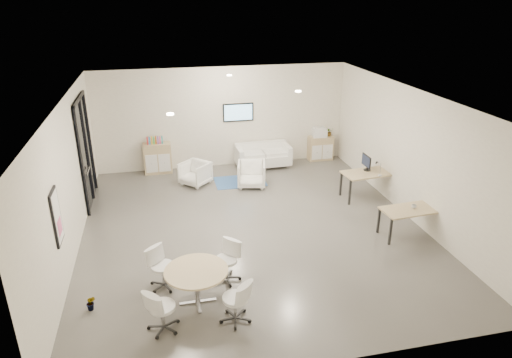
{
  "coord_description": "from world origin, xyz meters",
  "views": [
    {
      "loc": [
        -2.06,
        -9.56,
        5.33
      ],
      "look_at": [
        0.17,
        0.4,
        1.11
      ],
      "focal_mm": 32.0,
      "sensor_mm": 36.0,
      "label": 1
    }
  ],
  "objects_px": {
    "desk_rear": "(369,175)",
    "desk_front": "(410,212)",
    "sideboard_left": "(158,158)",
    "armchair_left": "(195,172)",
    "sideboard_right": "(320,148)",
    "armchair_right": "(252,173)",
    "round_table": "(196,274)",
    "loveseat": "(263,156)"
  },
  "relations": [
    {
      "from": "sideboard_left",
      "to": "desk_rear",
      "type": "distance_m",
      "value": 6.48
    },
    {
      "from": "sideboard_left",
      "to": "round_table",
      "type": "xyz_separation_m",
      "value": [
        0.54,
        -6.83,
        0.14
      ]
    },
    {
      "from": "sideboard_left",
      "to": "armchair_left",
      "type": "distance_m",
      "value": 1.61
    },
    {
      "from": "armchair_left",
      "to": "armchair_right",
      "type": "height_order",
      "value": "armchair_right"
    },
    {
      "from": "desk_front",
      "to": "armchair_left",
      "type": "bearing_deg",
      "value": 133.36
    },
    {
      "from": "armchair_right",
      "to": "round_table",
      "type": "relative_size",
      "value": 0.7
    },
    {
      "from": "desk_front",
      "to": "round_table",
      "type": "xyz_separation_m",
      "value": [
        -5.07,
        -1.43,
        -0.01
      ]
    },
    {
      "from": "sideboard_right",
      "to": "round_table",
      "type": "relative_size",
      "value": 0.71
    },
    {
      "from": "sideboard_right",
      "to": "desk_front",
      "type": "bearing_deg",
      "value": -87.88
    },
    {
      "from": "sideboard_left",
      "to": "loveseat",
      "type": "xyz_separation_m",
      "value": [
        3.34,
        -0.19,
        -0.12
      ]
    },
    {
      "from": "sideboard_right",
      "to": "loveseat",
      "type": "height_order",
      "value": "sideboard_right"
    },
    {
      "from": "sideboard_right",
      "to": "loveseat",
      "type": "relative_size",
      "value": 0.47
    },
    {
      "from": "armchair_left",
      "to": "desk_front",
      "type": "distance_m",
      "value": 6.19
    },
    {
      "from": "armchair_left",
      "to": "desk_front",
      "type": "height_order",
      "value": "armchair_left"
    },
    {
      "from": "sideboard_left",
      "to": "armchair_right",
      "type": "xyz_separation_m",
      "value": [
        2.65,
        -1.72,
        -0.07
      ]
    },
    {
      "from": "loveseat",
      "to": "desk_front",
      "type": "relative_size",
      "value": 1.27
    },
    {
      "from": "sideboard_left",
      "to": "round_table",
      "type": "bearing_deg",
      "value": -85.51
    },
    {
      "from": "loveseat",
      "to": "armchair_left",
      "type": "bearing_deg",
      "value": -157.52
    },
    {
      "from": "sideboard_right",
      "to": "sideboard_left",
      "type": "bearing_deg",
      "value": -179.78
    },
    {
      "from": "sideboard_left",
      "to": "desk_front",
      "type": "bearing_deg",
      "value": -43.94
    },
    {
      "from": "armchair_left",
      "to": "round_table",
      "type": "bearing_deg",
      "value": -49.77
    },
    {
      "from": "desk_rear",
      "to": "round_table",
      "type": "distance_m",
      "value": 6.24
    },
    {
      "from": "armchair_left",
      "to": "desk_rear",
      "type": "relative_size",
      "value": 0.5
    },
    {
      "from": "sideboard_left",
      "to": "desk_rear",
      "type": "xyz_separation_m",
      "value": [
        5.62,
        -3.21,
        0.2
      ]
    },
    {
      "from": "loveseat",
      "to": "round_table",
      "type": "relative_size",
      "value": 1.52
    },
    {
      "from": "sideboard_left",
      "to": "loveseat",
      "type": "bearing_deg",
      "value": -3.3
    },
    {
      "from": "sideboard_left",
      "to": "desk_front",
      "type": "height_order",
      "value": "sideboard_left"
    },
    {
      "from": "armchair_left",
      "to": "sideboard_right",
      "type": "bearing_deg",
      "value": 61.29
    },
    {
      "from": "desk_rear",
      "to": "armchair_right",
      "type": "bearing_deg",
      "value": 147.61
    },
    {
      "from": "desk_rear",
      "to": "desk_front",
      "type": "xyz_separation_m",
      "value": [
        -0.01,
        -2.19,
        -0.06
      ]
    },
    {
      "from": "sideboard_right",
      "to": "armchair_left",
      "type": "height_order",
      "value": "sideboard_right"
    },
    {
      "from": "sideboard_left",
      "to": "desk_rear",
      "type": "bearing_deg",
      "value": -29.76
    },
    {
      "from": "desk_rear",
      "to": "desk_front",
      "type": "height_order",
      "value": "desk_rear"
    },
    {
      "from": "armchair_left",
      "to": "round_table",
      "type": "relative_size",
      "value": 0.66
    },
    {
      "from": "loveseat",
      "to": "desk_rear",
      "type": "height_order",
      "value": "desk_rear"
    },
    {
      "from": "desk_rear",
      "to": "desk_front",
      "type": "bearing_deg",
      "value": -96.11
    },
    {
      "from": "sideboard_right",
      "to": "round_table",
      "type": "bearing_deg",
      "value": -125.41
    },
    {
      "from": "loveseat",
      "to": "armchair_right",
      "type": "xyz_separation_m",
      "value": [
        -0.7,
        -1.53,
        0.05
      ]
    },
    {
      "from": "sideboard_left",
      "to": "armchair_right",
      "type": "bearing_deg",
      "value": -33.03
    },
    {
      "from": "desk_front",
      "to": "round_table",
      "type": "relative_size",
      "value": 1.19
    },
    {
      "from": "loveseat",
      "to": "desk_front",
      "type": "xyz_separation_m",
      "value": [
        2.26,
        -5.21,
        0.27
      ]
    },
    {
      "from": "armchair_left",
      "to": "desk_rear",
      "type": "xyz_separation_m",
      "value": [
        4.57,
        -2.0,
        0.3
      ]
    }
  ]
}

